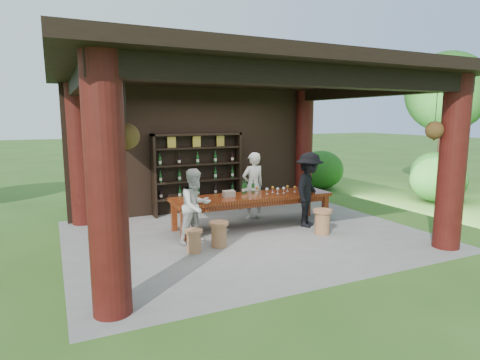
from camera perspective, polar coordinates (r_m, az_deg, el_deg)
name	(u,v)px	position (r m, az deg, el deg)	size (l,w,h in m)	color
ground	(248,235)	(8.78, 1.13, -7.81)	(90.00, 90.00, 0.00)	#2D5119
pavilion	(239,136)	(8.79, -0.15, 6.34)	(7.50, 6.00, 3.60)	slate
wine_shelf	(198,173)	(10.66, -6.02, 0.99)	(2.41, 0.37, 2.12)	black
tasting_table	(252,200)	(9.27, 1.78, -2.84)	(3.78, 1.08, 0.75)	#52190B
stool_near_left	(219,234)	(7.94, -3.01, -7.61)	(0.38, 0.38, 0.50)	#955B3B
stool_near_right	(322,221)	(8.96, 11.63, -5.72)	(0.41, 0.41, 0.54)	#955B3B
stool_far_left	(194,240)	(7.66, -6.58, -8.54)	(0.34, 0.34, 0.44)	#955B3B
host	(253,186)	(10.00, 1.88, -0.82)	(0.61, 0.40, 1.67)	silver
guest_woman	(196,206)	(8.12, -6.33, -3.71)	(0.74, 0.57, 1.52)	beige
guest_man	(309,190)	(9.41, 9.78, -1.36)	(1.12, 0.64, 1.74)	black
table_bottles	(247,186)	(9.51, 1.06, -0.90)	(0.33, 0.16, 0.31)	#194C1E
table_glasses	(277,190)	(9.56, 5.32, -1.37)	(0.94, 0.37, 0.15)	silver
napkin_basket	(229,194)	(9.03, -1.60, -1.97)	(0.26, 0.18, 0.14)	#BF6672
shrubs	(315,195)	(10.46, 10.66, -2.10)	(16.46, 8.90, 1.36)	#194C14
trees	(340,84)	(10.97, 13.97, 13.05)	(20.43, 11.29, 4.80)	#3F2819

